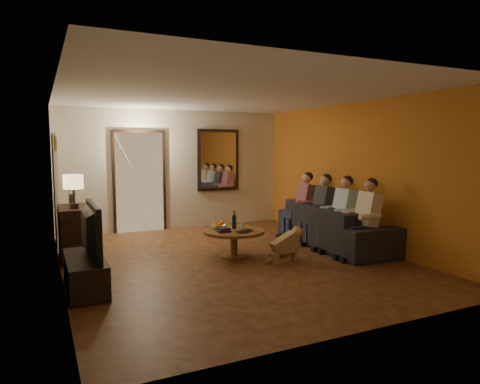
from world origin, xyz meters
name	(u,v)px	position (x,y,z in m)	size (l,w,h in m)	color
floor	(231,260)	(0.00, 0.00, 0.00)	(5.00, 6.00, 0.01)	#411E11
ceiling	(231,95)	(0.00, 0.00, 2.60)	(5.00, 6.00, 0.01)	white
back_wall	(176,170)	(0.00, 3.00, 1.30)	(5.00, 0.02, 2.60)	beige
front_wall	(361,200)	(0.00, -3.00, 1.30)	(5.00, 0.02, 2.60)	beige
left_wall	(58,185)	(-2.50, 0.00, 1.30)	(0.02, 6.00, 2.60)	beige
right_wall	(356,175)	(2.50, 0.00, 1.30)	(0.02, 6.00, 2.60)	beige
orange_accent	(356,175)	(2.49, 0.00, 1.30)	(0.01, 6.00, 2.60)	#B9731F
kitchen_doorway	(140,182)	(-0.80, 2.98, 1.05)	(1.00, 0.06, 2.10)	#FFE0A5
door_trim	(140,182)	(-0.80, 2.97, 1.05)	(1.12, 0.04, 2.22)	black
fridge_glimpse	(151,189)	(-0.55, 2.98, 0.90)	(0.45, 0.03, 1.70)	silver
mirror_frame	(218,160)	(1.00, 2.96, 1.50)	(1.00, 0.05, 1.40)	black
mirror_glass	(219,160)	(1.00, 2.93, 1.50)	(0.86, 0.02, 1.26)	white
white_door	(56,190)	(-2.46, 2.30, 1.02)	(0.06, 0.85, 2.04)	white
framed_art	(55,144)	(-2.47, 1.30, 1.85)	(0.03, 0.28, 0.24)	#B28C33
art_canvas	(56,144)	(-2.46, 1.30, 1.85)	(0.01, 0.22, 0.18)	brown
dresser	(74,233)	(-2.25, 1.17, 0.42)	(0.45, 0.95, 0.84)	black
table_lamp	(74,191)	(-2.25, 0.95, 1.11)	(0.30, 0.30, 0.54)	beige
flower_vase	(72,192)	(-2.25, 1.39, 1.06)	(0.14, 0.14, 0.44)	red
tv_stand	(85,273)	(-2.25, -0.53, 0.21)	(0.45, 1.25, 0.42)	black
tv	(84,231)	(-2.25, -0.53, 0.76)	(0.15, 1.17, 0.67)	black
sofa	(335,226)	(2.10, 0.08, 0.38)	(1.01, 2.57, 0.75)	black
person_a	(365,222)	(2.00, -0.82, 0.60)	(0.60, 0.40, 1.20)	tan
person_b	(341,216)	(2.00, -0.22, 0.60)	(0.60, 0.40, 1.20)	tan
person_c	(321,212)	(2.00, 0.38, 0.60)	(0.60, 0.40, 1.20)	tan
person_d	(303,207)	(2.00, 0.98, 0.60)	(0.60, 0.40, 1.20)	tan
dog	(285,244)	(0.74, -0.45, 0.28)	(0.56, 0.24, 0.56)	tan
coffee_table	(234,243)	(0.12, 0.15, 0.23)	(1.00, 1.00, 0.45)	brown
bowl	(219,227)	(-0.06, 0.37, 0.48)	(0.26, 0.26, 0.06)	white
oranges	(219,223)	(-0.06, 0.37, 0.55)	(0.20, 0.20, 0.08)	orange
wine_bottle	(234,219)	(0.17, 0.25, 0.60)	(0.07, 0.07, 0.31)	black
wine_glass	(242,226)	(0.30, 0.20, 0.50)	(0.06, 0.06, 0.10)	silver
book_stack	(224,230)	(-0.10, 0.05, 0.48)	(0.20, 0.15, 0.07)	black
laptop	(247,232)	(0.22, -0.13, 0.46)	(0.33, 0.21, 0.03)	black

